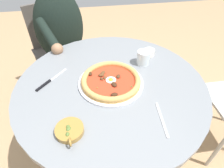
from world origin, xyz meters
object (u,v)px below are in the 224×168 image
object	(u,v)px
diner_person	(64,51)
cafe_chair_diner	(59,44)
ramekin_capers	(149,52)
fork_utensil	(162,119)
olive_pan	(69,130)
water_glass	(143,59)
pizza_on_plate	(111,80)
dining_table	(111,107)
steak_knife	(48,82)

from	to	relation	value
diner_person	cafe_chair_diner	distance (m)	0.14
ramekin_capers	fork_utensil	distance (m)	0.47
olive_pan	diner_person	xyz separation A→B (m)	(-0.91, -0.08, -0.22)
ramekin_capers	cafe_chair_diner	size ratio (longest dim) A/B	0.07
ramekin_capers	diner_person	xyz separation A→B (m)	(-0.45, -0.54, -0.23)
water_glass	cafe_chair_diner	xyz separation A→B (m)	(-0.66, -0.53, -0.25)
ramekin_capers	diner_person	bearing A→B (deg)	-129.90
fork_utensil	diner_person	bearing A→B (deg)	-153.66
cafe_chair_diner	pizza_on_plate	bearing A→B (deg)	22.88
diner_person	cafe_chair_diner	size ratio (longest dim) A/B	1.41
cafe_chair_diner	olive_pan	bearing A→B (deg)	7.30
olive_pan	dining_table	bearing A→B (deg)	141.76
olive_pan	pizza_on_plate	bearing A→B (deg)	141.54
olive_pan	cafe_chair_diner	distance (m)	1.07
pizza_on_plate	fork_utensil	xyz separation A→B (m)	(0.25, 0.17, -0.02)
pizza_on_plate	cafe_chair_diner	size ratio (longest dim) A/B	0.38
ramekin_capers	diner_person	world-z (taller)	diner_person
ramekin_capers	olive_pan	distance (m)	0.65
dining_table	water_glass	world-z (taller)	water_glass
fork_utensil	pizza_on_plate	bearing A→B (deg)	-145.79
dining_table	cafe_chair_diner	xyz separation A→B (m)	(-0.79, -0.33, -0.04)
dining_table	fork_utensil	world-z (taller)	fork_utensil
diner_person	cafe_chair_diner	world-z (taller)	diner_person
olive_pan	diner_person	distance (m)	0.94
dining_table	steak_knife	size ratio (longest dim) A/B	5.89
cafe_chair_diner	ramekin_capers	bearing A→B (deg)	45.45
steak_knife	dining_table	bearing A→B (deg)	80.40
dining_table	ramekin_capers	bearing A→B (deg)	129.24
dining_table	pizza_on_plate	distance (m)	0.19
dining_table	steak_knife	distance (m)	0.36
dining_table	diner_person	distance (m)	0.72
dining_table	cafe_chair_diner	bearing A→B (deg)	-157.32
fork_utensil	cafe_chair_diner	bearing A→B (deg)	-154.19
water_glass	fork_utensil	bearing A→B (deg)	-4.00
water_glass	steak_knife	bearing A→B (deg)	-80.78
water_glass	olive_pan	distance (m)	0.55
pizza_on_plate	olive_pan	size ratio (longest dim) A/B	2.36
ramekin_capers	fork_utensil	xyz separation A→B (m)	(0.46, -0.09, -0.02)
water_glass	ramekin_capers	size ratio (longest dim) A/B	1.25
ramekin_capers	diner_person	distance (m)	0.73
pizza_on_plate	fork_utensil	size ratio (longest dim) A/B	1.80
pizza_on_plate	steak_knife	world-z (taller)	pizza_on_plate
fork_utensil	diner_person	size ratio (longest dim) A/B	0.15
dining_table	steak_knife	world-z (taller)	steak_knife
water_glass	steak_knife	distance (m)	0.51
olive_pan	cafe_chair_diner	world-z (taller)	cafe_chair_diner
dining_table	ramekin_capers	world-z (taller)	ramekin_capers
olive_pan	steak_knife	bearing A→B (deg)	-159.94
pizza_on_plate	olive_pan	distance (m)	0.32
olive_pan	diner_person	world-z (taller)	diner_person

